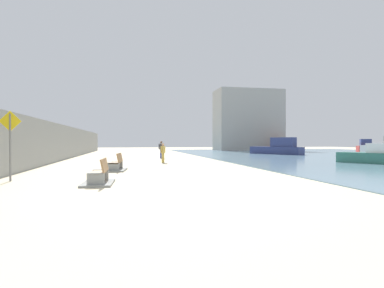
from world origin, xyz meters
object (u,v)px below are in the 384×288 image
person_walking (161,148)px  boat_mid_bay (278,148)px  bench_near (99,178)px  person_standing (163,151)px  boat_distant (282,146)px  boat_far_right (376,156)px  bench_far (116,166)px  pedestrian_sign (10,138)px  boat_far_left (365,147)px

person_walking → boat_mid_bay: bearing=22.1°
bench_near → person_standing: (3.68, 11.68, 0.62)m
bench_near → boat_mid_bay: (19.43, 24.19, 0.56)m
person_standing → boat_mid_bay: (15.75, 12.51, -0.06)m
boat_distant → boat_mid_bay: (-7.83, -14.01, -0.08)m
bench_near → person_walking: bearing=76.9°
boat_distant → boat_far_right: 32.14m
bench_far → person_walking: bearing=73.1°
person_walking → pedestrian_sign: bearing=-115.5°
boat_far_left → boat_mid_bay: size_ratio=0.73×
person_standing → bench_far: bearing=-118.2°
person_standing → person_walking: bearing=85.4°
boat_far_right → boat_far_left: 27.91m
bench_near → person_standing: 12.26m
boat_far_right → person_standing: bearing=163.4°
bench_far → pedestrian_sign: (-4.05, -4.01, 1.55)m
boat_far_left → boat_far_right: bearing=-128.6°
boat_far_right → boat_mid_bay: bearing=87.2°
bench_far → pedestrian_sign: size_ratio=0.76×
person_walking → person_standing: 6.36m
bench_far → boat_distant: (26.84, 32.61, 0.65)m
boat_distant → boat_far_right: (-8.66, -30.95, -0.29)m
bench_near → person_standing: person_standing is taller
boat_distant → pedestrian_sign: size_ratio=2.34×
boat_distant → pedestrian_sign: 47.91m
person_standing → pedestrian_sign: 12.51m
bench_near → pedestrian_sign: bearing=156.5°
boat_distant → pedestrian_sign: bearing=-130.2°
pedestrian_sign → bench_far: bearing=44.7°
pedestrian_sign → boat_distant: bearing=49.8°
person_walking → person_standing: person_walking is taller
bench_near → boat_far_left: size_ratio=0.43×
bench_near → boat_mid_bay: 31.03m
person_walking → boat_far_left: bearing=19.1°
boat_far_right → bench_near: bearing=-158.7°
boat_mid_bay → pedestrian_sign: 32.31m
bench_far → boat_mid_bay: 26.61m
person_walking → pedestrian_sign: size_ratio=0.58×
bench_far → boat_distant: bearing=50.5°
boat_distant → boat_far_right: boat_distant is taller
boat_far_left → pedestrian_sign: bearing=-145.3°
person_standing → boat_far_right: bearing=-16.6°
boat_far_right → boat_distant: bearing=74.4°
person_walking → boat_far_left: (31.82, 11.03, -0.22)m
boat_far_right → boat_far_left: size_ratio=0.98×
boat_mid_bay → person_standing: bearing=-141.5°
boat_far_left → pedestrian_sign: size_ratio=1.74×
bench_near → boat_far_right: size_ratio=0.44×
bench_near → boat_distant: 46.93m
person_walking → bench_near: bearing=-103.1°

